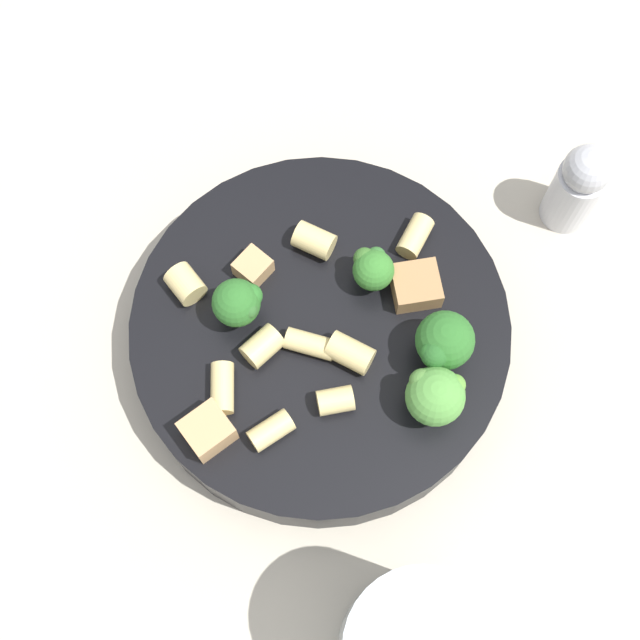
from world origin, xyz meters
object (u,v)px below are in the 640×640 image
at_px(rigatoni_8, 303,341).
at_px(chicken_chunk_2, 416,286).
at_px(rigatoni_3, 222,388).
at_px(rigatoni_6, 265,428).
at_px(rigatoni_5, 335,400).
at_px(broccoli_floret_0, 443,342).
at_px(broccoli_floret_3, 436,395).
at_px(rigatoni_2, 350,353).
at_px(broccoli_floret_2, 238,303).
at_px(rigatoni_0, 314,240).
at_px(chicken_chunk_1, 208,431).
at_px(rigatoni_7, 185,284).
at_px(rigatoni_4, 262,346).
at_px(pepper_shaker, 578,186).
at_px(rigatoni_1, 415,236).
at_px(pasta_bowl, 320,335).
at_px(chicken_chunk_0, 253,267).
at_px(broccoli_floret_1, 373,268).

height_order(rigatoni_8, chicken_chunk_2, chicken_chunk_2).
height_order(rigatoni_3, rigatoni_8, same).
relative_size(rigatoni_3, chicken_chunk_2, 1.05).
bearing_deg(rigatoni_6, rigatoni_5, 44.37).
xyz_separation_m(broccoli_floret_0, broccoli_floret_3, (0.01, -0.03, -0.00)).
bearing_deg(rigatoni_6, rigatoni_2, 64.96).
xyz_separation_m(broccoli_floret_2, rigatoni_0, (0.02, 0.06, -0.01)).
bearing_deg(chicken_chunk_1, rigatoni_7, 123.87).
xyz_separation_m(rigatoni_4, pepper_shaker, (0.14, 0.18, -0.01)).
relative_size(broccoli_floret_0, chicken_chunk_2, 1.48).
bearing_deg(pepper_shaker, rigatoni_2, -118.95).
bearing_deg(rigatoni_8, rigatoni_3, -125.49).
xyz_separation_m(rigatoni_1, rigatoni_7, (-0.11, -0.08, 0.00)).
height_order(broccoli_floret_2, rigatoni_1, broccoli_floret_2).
xyz_separation_m(broccoli_floret_2, rigatoni_4, (0.02, -0.02, -0.01)).
bearing_deg(broccoli_floret_0, broccoli_floret_3, -77.06).
height_order(rigatoni_0, rigatoni_3, rigatoni_0).
xyz_separation_m(rigatoni_8, pepper_shaker, (0.12, 0.17, -0.01)).
bearing_deg(rigatoni_3, rigatoni_5, 16.48).
relative_size(rigatoni_1, chicken_chunk_2, 0.93).
height_order(rigatoni_8, pepper_shaker, pepper_shaker).
height_order(rigatoni_4, rigatoni_6, rigatoni_4).
relative_size(rigatoni_1, rigatoni_4, 1.14).
height_order(rigatoni_6, chicken_chunk_1, chicken_chunk_1).
bearing_deg(broccoli_floret_0, pasta_bowl, -171.75).
bearing_deg(pasta_bowl, rigatoni_7, -173.03).
bearing_deg(broccoli_floret_3, chicken_chunk_0, 164.50).
bearing_deg(rigatoni_4, broccoli_floret_1, 58.01).
height_order(broccoli_floret_0, chicken_chunk_0, broccoli_floret_0).
distance_m(broccoli_floret_2, rigatoni_2, 0.07).
xyz_separation_m(broccoli_floret_0, rigatoni_7, (-0.15, -0.02, -0.02)).
height_order(rigatoni_1, rigatoni_4, rigatoni_4).
bearing_deg(rigatoni_8, rigatoni_1, 67.82).
distance_m(rigatoni_1, rigatoni_8, 0.10).
distance_m(broccoli_floret_1, rigatoni_1, 0.04).
xyz_separation_m(broccoli_floret_1, rigatoni_5, (0.01, -0.08, -0.01)).
xyz_separation_m(rigatoni_1, pepper_shaker, (0.08, 0.08, -0.01)).
distance_m(broccoli_floret_0, chicken_chunk_2, 0.05).
relative_size(rigatoni_2, chicken_chunk_2, 0.95).
relative_size(rigatoni_2, pepper_shaker, 0.35).
bearing_deg(chicken_chunk_1, broccoli_floret_3, 30.83).
xyz_separation_m(rigatoni_0, pepper_shaker, (0.14, 0.11, -0.01)).
bearing_deg(rigatoni_6, rigatoni_1, 76.09).
height_order(broccoli_floret_1, rigatoni_3, broccoli_floret_1).
height_order(chicken_chunk_0, chicken_chunk_1, chicken_chunk_1).
xyz_separation_m(rigatoni_0, rigatoni_1, (0.06, 0.03, -0.00)).
xyz_separation_m(broccoli_floret_3, rigatoni_2, (-0.05, 0.01, -0.01)).
bearing_deg(rigatoni_2, chicken_chunk_1, -127.05).
bearing_deg(broccoli_floret_2, rigatoni_5, -21.14).
distance_m(rigatoni_7, rigatoni_8, 0.08).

